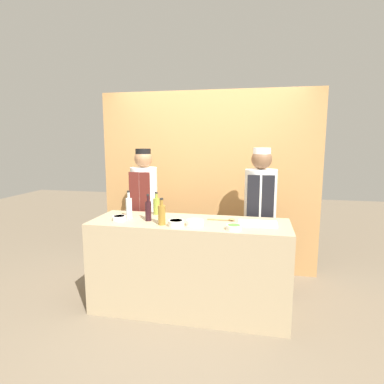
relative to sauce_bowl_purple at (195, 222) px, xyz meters
The scene contains 15 objects.
ground_plane 0.99m from the sauce_bowl_purple, 120.98° to the left, with size 14.00×14.00×0.00m, color #756651.
cabinet_wall 1.36m from the sauce_bowl_purple, 93.75° to the left, with size 2.91×0.18×2.40m.
counter 0.53m from the sauce_bowl_purple, 120.98° to the left, with size 2.00×0.67×0.95m.
sauce_bowl_purple is the anchor object (origin of this frame).
sauce_bowl_green 0.39m from the sauce_bowl_purple, 11.20° to the right, with size 0.14×0.14×0.05m.
sauce_bowl_brown 0.80m from the sauce_bowl_purple, behind, with size 0.14×0.14×0.05m.
sauce_bowl_yellow 0.18m from the sauce_bowl_purple, 161.37° to the right, with size 0.15×0.15×0.06m.
cutting_board 0.61m from the sauce_bowl_purple, 14.91° to the left, with size 0.38×0.23×0.02m.
bottle_vinegar 0.33m from the sauce_bowl_purple, behind, with size 0.07×0.07×0.26m.
bottle_wine 0.51m from the sauce_bowl_purple, behind, with size 0.06×0.06×0.28m.
bottle_oil 0.64m from the sauce_bowl_purple, 143.42° to the left, with size 0.07×0.07×0.25m.
bottle_clear 0.76m from the sauce_bowl_purple, 168.04° to the left, with size 0.06×0.06×0.29m.
wooden_spoon 0.37m from the sauce_bowl_purple, 41.69° to the left, with size 0.28×0.05×0.03m.
chef_left 1.09m from the sauce_bowl_purple, 136.54° to the left, with size 0.32×0.32×1.66m.
chef_right 0.97m from the sauce_bowl_purple, 50.60° to the left, with size 0.36×0.36×1.68m.
Camera 1 is at (0.67, -3.08, 1.76)m, focal length 30.00 mm.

